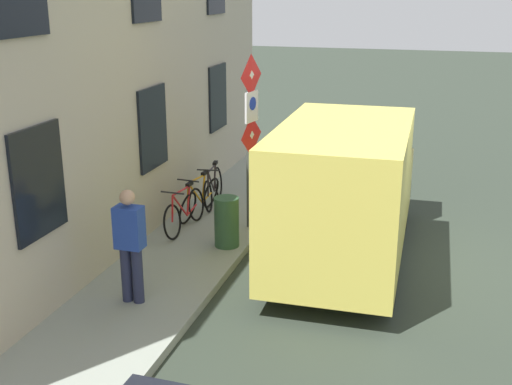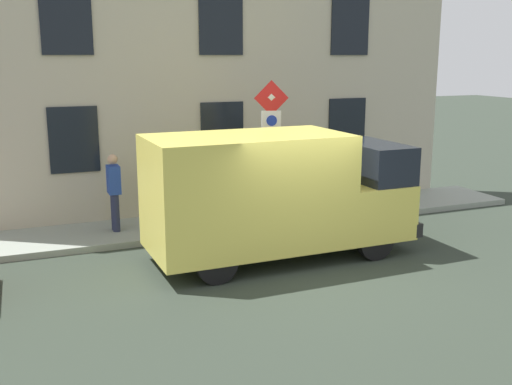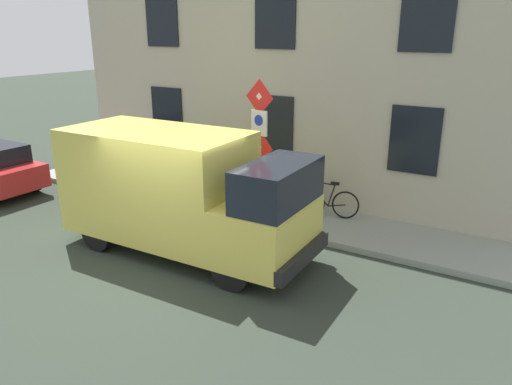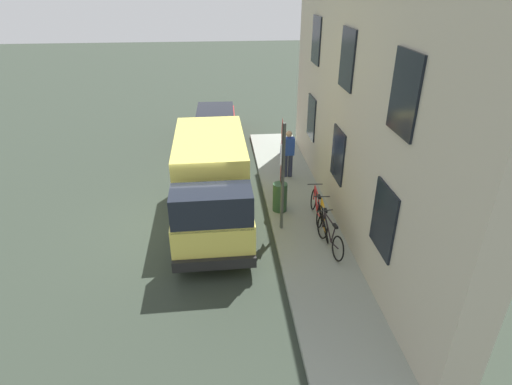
{
  "view_description": "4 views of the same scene",
  "coord_description": "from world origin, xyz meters",
  "px_view_note": "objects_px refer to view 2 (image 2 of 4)",
  "views": [
    {
      "loc": [
        -0.63,
        10.61,
        4.57
      ],
      "look_at": [
        2.38,
        0.29,
        1.13
      ],
      "focal_mm": 45.41,
      "sensor_mm": 36.0,
      "label": 1
    },
    {
      "loc": [
        -9.8,
        4.94,
        3.96
      ],
      "look_at": [
        1.46,
        0.31,
        1.22
      ],
      "focal_mm": 42.74,
      "sensor_mm": 36.0,
      "label": 2
    },
    {
      "loc": [
        -6.46,
        -5.97,
        4.43
      ],
      "look_at": [
        2.1,
        -0.86,
        1.09
      ],
      "focal_mm": 34.27,
      "sensor_mm": 36.0,
      "label": 3
    },
    {
      "loc": [
        1.1,
        -10.65,
        6.57
      ],
      "look_at": [
        2.02,
        -0.78,
        1.42
      ],
      "focal_mm": 29.17,
      "sensor_mm": 36.0,
      "label": 4
    }
  ],
  "objects_px": {
    "delivery_van": "(276,193)",
    "sign_post_stacked": "(271,136)",
    "pedestrian": "(114,190)",
    "litter_bin": "(227,207)",
    "bicycle_black": "(292,193)",
    "bicycle_red": "(234,199)",
    "bicycle_orange": "(263,196)"
  },
  "relations": [
    {
      "from": "delivery_van",
      "to": "sign_post_stacked",
      "type": "bearing_deg",
      "value": 68.21
    },
    {
      "from": "delivery_van",
      "to": "pedestrian",
      "type": "bearing_deg",
      "value": 134.3
    },
    {
      "from": "delivery_van",
      "to": "litter_bin",
      "type": "distance_m",
      "value": 2.2
    },
    {
      "from": "bicycle_black",
      "to": "bicycle_red",
      "type": "distance_m",
      "value": 1.59
    },
    {
      "from": "delivery_van",
      "to": "bicycle_black",
      "type": "distance_m",
      "value": 3.68
    },
    {
      "from": "bicycle_black",
      "to": "litter_bin",
      "type": "xyz_separation_m",
      "value": [
        -1.03,
        2.13,
        0.08
      ]
    },
    {
      "from": "delivery_van",
      "to": "litter_bin",
      "type": "height_order",
      "value": "delivery_van"
    },
    {
      "from": "bicycle_orange",
      "to": "pedestrian",
      "type": "height_order",
      "value": "pedestrian"
    },
    {
      "from": "sign_post_stacked",
      "to": "bicycle_red",
      "type": "distance_m",
      "value": 2.1
    },
    {
      "from": "delivery_van",
      "to": "bicycle_red",
      "type": "xyz_separation_m",
      "value": [
        3.08,
        -0.24,
        -0.82
      ]
    },
    {
      "from": "bicycle_red",
      "to": "pedestrian",
      "type": "xyz_separation_m",
      "value": [
        -0.39,
        2.95,
        0.56
      ]
    },
    {
      "from": "bicycle_red",
      "to": "litter_bin",
      "type": "bearing_deg",
      "value": 65.44
    },
    {
      "from": "sign_post_stacked",
      "to": "bicycle_black",
      "type": "bearing_deg",
      "value": -43.49
    },
    {
      "from": "litter_bin",
      "to": "bicycle_black",
      "type": "bearing_deg",
      "value": -64.31
    },
    {
      "from": "bicycle_orange",
      "to": "pedestrian",
      "type": "xyz_separation_m",
      "value": [
        -0.39,
        3.75,
        0.56
      ]
    },
    {
      "from": "sign_post_stacked",
      "to": "delivery_van",
      "type": "height_order",
      "value": "sign_post_stacked"
    },
    {
      "from": "bicycle_orange",
      "to": "bicycle_red",
      "type": "bearing_deg",
      "value": 5.38
    },
    {
      "from": "bicycle_orange",
      "to": "litter_bin",
      "type": "distance_m",
      "value": 1.68
    },
    {
      "from": "bicycle_orange",
      "to": "bicycle_red",
      "type": "distance_m",
      "value": 0.8
    },
    {
      "from": "delivery_van",
      "to": "bicycle_orange",
      "type": "distance_m",
      "value": 3.35
    },
    {
      "from": "sign_post_stacked",
      "to": "bicycle_orange",
      "type": "relative_size",
      "value": 1.84
    },
    {
      "from": "bicycle_orange",
      "to": "litter_bin",
      "type": "relative_size",
      "value": 1.91
    },
    {
      "from": "bicycle_red",
      "to": "litter_bin",
      "type": "relative_size",
      "value": 1.91
    },
    {
      "from": "pedestrian",
      "to": "litter_bin",
      "type": "height_order",
      "value": "pedestrian"
    },
    {
      "from": "pedestrian",
      "to": "bicycle_orange",
      "type": "bearing_deg",
      "value": -173.84
    },
    {
      "from": "bicycle_orange",
      "to": "pedestrian",
      "type": "bearing_deg",
      "value": 11.31
    },
    {
      "from": "pedestrian",
      "to": "delivery_van",
      "type": "bearing_deg",
      "value": 135.39
    },
    {
      "from": "sign_post_stacked",
      "to": "litter_bin",
      "type": "height_order",
      "value": "sign_post_stacked"
    },
    {
      "from": "sign_post_stacked",
      "to": "bicycle_red",
      "type": "relative_size",
      "value": 1.85
    },
    {
      "from": "pedestrian",
      "to": "litter_bin",
      "type": "bearing_deg",
      "value": 165.44
    },
    {
      "from": "sign_post_stacked",
      "to": "bicycle_red",
      "type": "xyz_separation_m",
      "value": [
        1.17,
        0.48,
        -1.68
      ]
    },
    {
      "from": "bicycle_black",
      "to": "pedestrian",
      "type": "relative_size",
      "value": 0.99
    }
  ]
}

